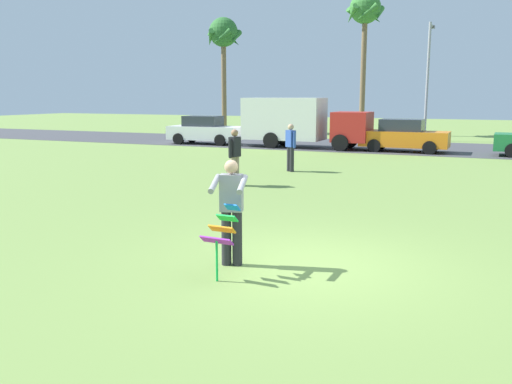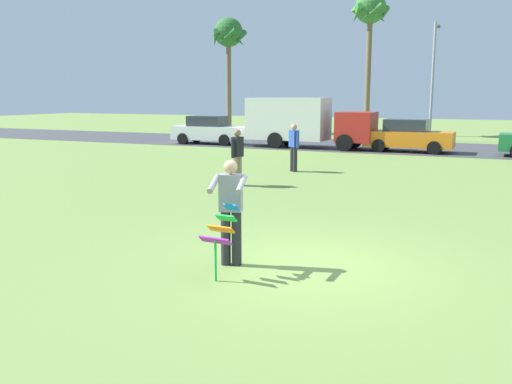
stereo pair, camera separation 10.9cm
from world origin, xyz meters
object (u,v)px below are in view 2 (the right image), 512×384
(person_kite_flyer, at_px, (231,208))
(person_walker_far, at_px, (294,146))
(kite_held, at_px, (221,231))
(parked_truck_red_cab, at_px, (303,121))
(person_walker_near, at_px, (237,155))
(streetlight_pole, at_px, (433,74))
(parked_car_orange, at_px, (408,136))
(parked_car_white, at_px, (209,130))
(palm_tree_right_near, at_px, (370,15))
(palm_tree_left_near, at_px, (228,37))

(person_kite_flyer, distance_m, person_walker_far, 11.30)
(kite_held, height_order, parked_truck_red_cab, parked_truck_red_cab)
(person_walker_near, bearing_deg, person_walker_far, 82.25)
(streetlight_pole, distance_m, person_walker_far, 16.57)
(kite_held, distance_m, parked_car_orange, 20.39)
(person_kite_flyer, relative_size, parked_car_white, 0.41)
(parked_truck_red_cab, bearing_deg, person_kite_flyer, -74.23)
(kite_held, relative_size, parked_truck_red_cab, 0.16)
(palm_tree_right_near, bearing_deg, parked_truck_red_cab, -95.43)
(person_kite_flyer, height_order, palm_tree_right_near, palm_tree_right_near)
(palm_tree_right_near, height_order, person_walker_far, palm_tree_right_near)
(streetlight_pole, bearing_deg, parked_car_orange, -91.88)
(parked_truck_red_cab, bearing_deg, streetlight_pole, 51.60)
(parked_truck_red_cab, relative_size, person_walker_far, 3.89)
(streetlight_pole, xyz_separation_m, person_walker_far, (-2.98, -16.01, -3.06))
(palm_tree_left_near, bearing_deg, person_kite_flyer, -63.32)
(person_kite_flyer, relative_size, parked_car_orange, 0.41)
(kite_held, bearing_deg, parked_truck_red_cab, 105.69)
(person_kite_flyer, height_order, kite_held, person_kite_flyer)
(kite_held, xyz_separation_m, palm_tree_right_near, (-4.71, 31.06, 7.39))
(palm_tree_right_near, bearing_deg, kite_held, -81.38)
(kite_held, height_order, person_walker_near, person_walker_near)
(parked_truck_red_cab, bearing_deg, kite_held, -74.31)
(parked_car_white, bearing_deg, palm_tree_right_near, 58.10)
(person_walker_far, bearing_deg, parked_truck_red_cab, 106.98)
(person_kite_flyer, distance_m, parked_truck_red_cab, 20.55)
(kite_held, xyz_separation_m, palm_tree_left_near, (-14.66, 29.50, 6.19))
(person_walker_near, bearing_deg, streetlight_pole, 79.97)
(palm_tree_right_near, distance_m, streetlight_pole, 7.14)
(person_kite_flyer, height_order, parked_truck_red_cab, parked_truck_red_cab)
(parked_car_orange, distance_m, streetlight_pole, 7.86)
(parked_car_orange, xyz_separation_m, palm_tree_right_near, (-4.43, 10.67, 7.34))
(parked_truck_red_cab, relative_size, parked_car_orange, 1.59)
(palm_tree_left_near, bearing_deg, parked_truck_red_cab, -45.58)
(palm_tree_left_near, relative_size, person_walker_near, 4.81)
(kite_held, relative_size, parked_car_orange, 0.26)
(person_walker_far, bearing_deg, person_kite_flyer, -75.22)
(parked_car_orange, relative_size, palm_tree_left_near, 0.51)
(kite_held, xyz_separation_m, parked_truck_red_cab, (-5.73, 20.39, 0.68))
(person_kite_flyer, xyz_separation_m, kite_held, (0.14, -0.62, -0.22))
(kite_held, distance_m, parked_truck_red_cab, 21.19)
(palm_tree_left_near, xyz_separation_m, person_walker_near, (11.13, -21.63, -5.99))
(person_walker_near, bearing_deg, parked_truck_red_cab, 99.98)
(kite_held, bearing_deg, parked_car_orange, 90.78)
(kite_held, distance_m, palm_tree_right_near, 32.27)
(parked_truck_red_cab, distance_m, palm_tree_left_near, 13.90)
(parked_truck_red_cab, height_order, person_walker_near, parked_truck_red_cab)
(person_kite_flyer, xyz_separation_m, palm_tree_left_near, (-14.51, 28.88, 5.97))
(palm_tree_left_near, bearing_deg, parked_car_white, -70.09)
(person_kite_flyer, height_order, parked_car_white, person_kite_flyer)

